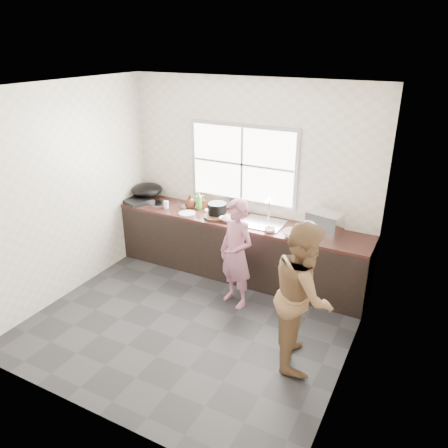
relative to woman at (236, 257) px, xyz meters
The scene contains 30 objects.
floor 0.95m from the woman, 114.99° to the right, with size 3.60×3.20×0.01m, color #29292C.
ceiling 2.16m from the woman, 114.99° to the right, with size 3.60×3.20×0.01m, color silver.
wall_back 1.24m from the woman, 106.24° to the left, with size 3.60×0.01×2.70m, color beige.
wall_left 2.29m from the woman, 163.56° to the right, with size 0.01×3.20×2.70m, color beige.
wall_right 1.78m from the woman, 22.14° to the right, with size 0.01×3.20×2.70m, color beige.
wall_front 2.35m from the woman, 97.38° to the right, with size 3.60×0.01×2.70m, color silver.
cabinet 0.77m from the woman, 113.16° to the left, with size 3.60×0.62×0.82m, color black.
countertop 0.75m from the woman, 113.16° to the left, with size 3.60×0.64×0.04m, color #331915.
sink 0.71m from the woman, 84.71° to the left, with size 0.55×0.45×0.02m, color silver.
faucet 0.94m from the woman, 85.92° to the left, with size 0.02×0.02×0.30m, color silver.
window_frame 1.38m from the woman, 111.74° to the left, with size 1.60×0.05×1.10m, color #9EA0A5.
window_glazing 1.36m from the woman, 112.25° to the left, with size 1.50×0.01×1.00m, color white.
woman is the anchor object (origin of this frame).
person_side 1.23m from the woman, 31.00° to the right, with size 0.76×0.59×1.56m, color brown.
cutting_board 0.85m from the woman, 135.85° to the left, with size 0.35×0.35×0.04m, color #301D13.
cleaver 1.06m from the woman, 135.12° to the left, with size 0.21×0.11×0.01m, color silver.
bowl_mince 0.72m from the woman, 126.19° to the left, with size 0.22×0.22×0.05m, color silver.
bowl_crabs 0.77m from the woman, 39.50° to the left, with size 0.21×0.21×0.07m, color white.
bowl_held 0.59m from the woman, 63.70° to the left, with size 0.18×0.18×0.06m, color white.
black_pot 0.93m from the woman, 133.71° to the left, with size 0.26×0.26×0.19m, color black.
plate_food 1.16m from the woman, 153.82° to the left, with size 0.23×0.23×0.02m, color silver.
bottle_green 1.28m from the woman, 142.15° to the left, with size 0.10×0.10×0.27m, color green.
bottle_brown_tall 1.29m from the woman, 138.94° to the left, with size 0.08×0.08×0.17m, color #4A2112.
bottle_brown_short 1.35m from the woman, 146.83° to the left, with size 0.15×0.15×0.19m, color #421D10.
glass_jar 1.54m from the woman, 158.24° to the left, with size 0.07×0.07×0.10m, color white.
burner 2.03m from the woman, 164.10° to the left, with size 0.38×0.38×0.06m, color black.
wok 2.07m from the woman, 158.18° to the left, with size 0.47×0.47×0.18m, color black.
dish_rack 1.17m from the woman, 37.68° to the left, with size 0.41×0.29×0.31m, color silver.
pot_lid_left 1.76m from the woman, 157.69° to the left, with size 0.28×0.28×0.01m, color silver.
pot_lid_right 1.39m from the woman, 145.85° to the left, with size 0.27×0.27×0.01m, color #BABAC1.
Camera 1 is at (2.37, -3.69, 3.14)m, focal length 35.00 mm.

